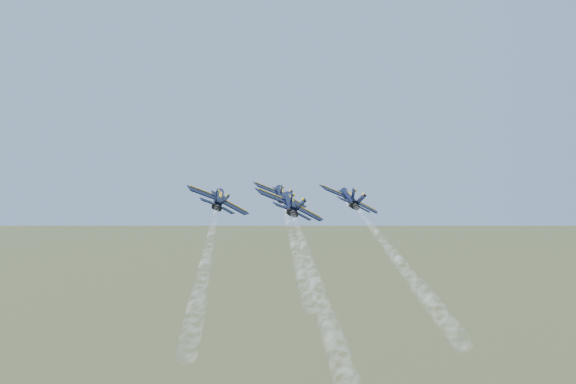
% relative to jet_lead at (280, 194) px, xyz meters
% --- Properties ---
extents(jet_lead, '(10.17, 15.13, 5.23)m').
position_rel_jet_lead_xyz_m(jet_lead, '(0.00, 0.00, 0.00)').
color(jet_lead, black).
extents(jet_left, '(10.17, 15.13, 5.23)m').
position_rel_jet_lead_xyz_m(jet_left, '(-6.48, -18.47, 0.00)').
color(jet_left, black).
extents(jet_right, '(10.17, 15.13, 5.23)m').
position_rel_jet_lead_xyz_m(jet_right, '(15.10, -10.37, 0.00)').
color(jet_right, black).
extents(jet_slot, '(10.17, 15.13, 5.23)m').
position_rel_jet_lead_xyz_m(jet_slot, '(8.08, -26.66, 0.00)').
color(jet_slot, black).
extents(smoke_trail_lead, '(19.45, 52.63, 2.49)m').
position_rel_jet_lead_xyz_m(smoke_trail_lead, '(13.72, -40.16, 0.03)').
color(smoke_trail_lead, white).
extents(smoke_trail_left, '(19.45, 52.63, 2.49)m').
position_rel_jet_lead_xyz_m(smoke_trail_left, '(7.25, -58.63, 0.03)').
color(smoke_trail_left, white).
extents(smoke_trail_right, '(19.45, 52.63, 2.49)m').
position_rel_jet_lead_xyz_m(smoke_trail_right, '(28.83, -50.52, 0.03)').
color(smoke_trail_right, white).
extents(smoke_trail_slot, '(19.45, 52.63, 2.49)m').
position_rel_jet_lead_xyz_m(smoke_trail_slot, '(21.80, -66.81, 0.03)').
color(smoke_trail_slot, white).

